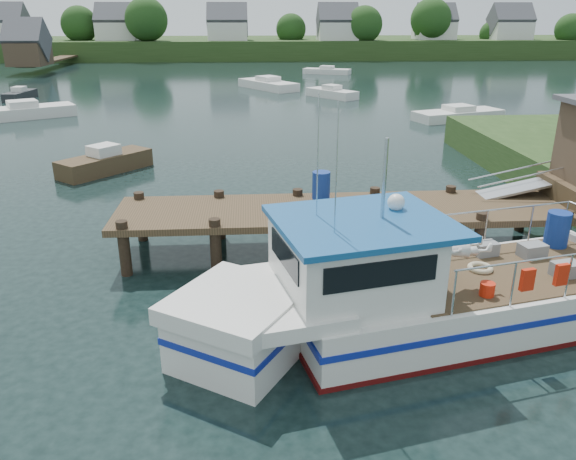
{
  "coord_description": "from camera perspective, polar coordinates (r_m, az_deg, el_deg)",
  "views": [
    {
      "loc": [
        -1.98,
        -15.76,
        6.84
      ],
      "look_at": [
        -1.0,
        -1.5,
        1.3
      ],
      "focal_mm": 35.0,
      "sensor_mm": 36.0,
      "label": 1
    }
  ],
  "objects": [
    {
      "name": "ground_plane",
      "position": [
        17.29,
        2.97,
        -2.14
      ],
      "size": [
        160.0,
        160.0,
        0.0
      ],
      "primitive_type": "plane",
      "color": "black"
    },
    {
      "name": "far_shore",
      "position": [
        98.26,
        -2.9,
        18.38
      ],
      "size": [
        140.0,
        42.55,
        9.22
      ],
      "color": "#2A441C",
      "rests_on": "ground"
    },
    {
      "name": "dock",
      "position": [
        18.49,
        23.66,
        4.99
      ],
      "size": [
        16.6,
        3.0,
        4.78
      ],
      "color": "#463421",
      "rests_on": "ground"
    },
    {
      "name": "lobster_boat",
      "position": [
        12.87,
        12.09,
        -6.41
      ],
      "size": [
        11.28,
        5.27,
        5.4
      ],
      "rotation": [
        0.0,
        0.0,
        0.22
      ],
      "color": "silver",
      "rests_on": "ground"
    },
    {
      "name": "moored_rowboat",
      "position": [
        27.17,
        -18.09,
        6.57
      ],
      "size": [
        3.94,
        4.26,
        1.26
      ],
      "rotation": [
        0.0,
        0.0,
        0.34
      ],
      "color": "#463421",
      "rests_on": "ground"
    },
    {
      "name": "moored_far",
      "position": [
        70.25,
        3.98,
        15.83
      ],
      "size": [
        5.86,
        3.87,
        0.95
      ],
      "rotation": [
        0.0,
        0.0,
        -0.13
      ],
      "color": "silver",
      "rests_on": "ground"
    },
    {
      "name": "moored_a",
      "position": [
        43.84,
        -25.27,
        10.83
      ],
      "size": [
        6.85,
        5.24,
        1.22
      ],
      "rotation": [
        0.0,
        0.0,
        0.17
      ],
      "color": "silver",
      "rests_on": "ground"
    },
    {
      "name": "moored_b",
      "position": [
        50.03,
        4.47,
        13.72
      ],
      "size": [
        4.26,
        4.92,
        1.08
      ],
      "rotation": [
        0.0,
        0.0,
        -0.32
      ],
      "color": "silver",
      "rests_on": "ground"
    },
    {
      "name": "moored_c",
      "position": [
        40.88,
        16.89,
        11.18
      ],
      "size": [
        6.63,
        4.01,
        0.99
      ],
      "rotation": [
        0.0,
        0.0,
        0.15
      ],
      "color": "silver",
      "rests_on": "ground"
    },
    {
      "name": "moored_d",
      "position": [
        55.82,
        -2.04,
        14.59
      ],
      "size": [
        5.8,
        7.26,
        1.2
      ],
      "rotation": [
        0.0,
        0.0,
        0.04
      ],
      "color": "silver",
      "rests_on": "ground"
    },
    {
      "name": "moored_e",
      "position": [
        53.8,
        -25.58,
        12.3
      ],
      "size": [
        1.68,
        3.96,
        1.06
      ],
      "rotation": [
        0.0,
        0.0,
        0.08
      ],
      "color": "black",
      "rests_on": "ground"
    }
  ]
}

